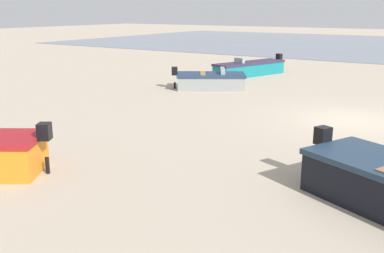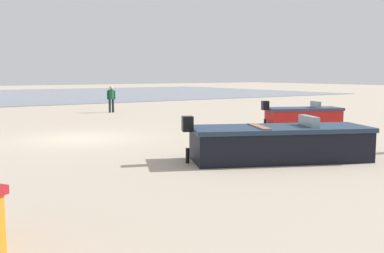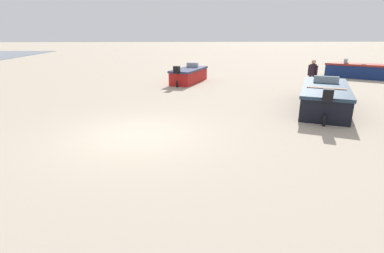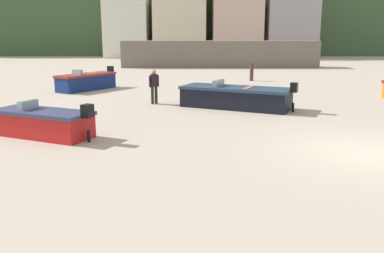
{
  "view_description": "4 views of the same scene",
  "coord_description": "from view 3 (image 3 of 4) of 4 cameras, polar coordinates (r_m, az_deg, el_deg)",
  "views": [
    {
      "loc": [
        -3.43,
        15.79,
        3.82
      ],
      "look_at": [
        3.1,
        5.66,
        0.61
      ],
      "focal_mm": 41.29,
      "sensor_mm": 36.0,
      "label": 1
    },
    {
      "loc": [
        5.89,
        16.2,
        2.37
      ],
      "look_at": [
        -3.32,
        2.45,
        0.47
      ],
      "focal_mm": 43.16,
      "sensor_mm": 36.0,
      "label": 2
    },
    {
      "loc": [
        8.55,
        1.39,
        3.03
      ],
      "look_at": [
        1.19,
        1.65,
        0.66
      ],
      "focal_mm": 27.8,
      "sensor_mm": 36.0,
      "label": 3
    },
    {
      "loc": [
        -4.84,
        -11.18,
        3.26
      ],
      "look_at": [
        -4.94,
        1.32,
        0.45
      ],
      "focal_mm": 38.94,
      "sensor_mm": 36.0,
      "label": 4
    }
  ],
  "objects": [
    {
      "name": "ground_plane",
      "position": [
        9.17,
        -10.64,
        -1.74
      ],
      "size": [
        160.0,
        160.0,
        0.0
      ],
      "primitive_type": "plane",
      "color": "#B4A38D"
    },
    {
      "name": "boat_black_2",
      "position": [
        13.19,
        24.08,
        5.16
      ],
      "size": [
        5.12,
        3.57,
        1.25
      ],
      "rotation": [
        0.0,
        0.0,
        1.15
      ],
      "color": "black",
      "rests_on": "ground"
    },
    {
      "name": "boat_navy_3",
      "position": [
        23.12,
        28.85,
        9.4
      ],
      "size": [
        3.11,
        3.78,
        1.27
      ],
      "rotation": [
        0.0,
        0.0,
        2.55
      ],
      "color": "navy",
      "rests_on": "ground"
    },
    {
      "name": "boat_red_5",
      "position": [
        18.47,
        -0.59,
        9.82
      ],
      "size": [
        3.63,
        2.52,
        1.17
      ],
      "rotation": [
        0.0,
        0.0,
        1.16
      ],
      "color": "red",
      "rests_on": "ground"
    },
    {
      "name": "beach_walker_foreground",
      "position": [
        16.9,
        22.11,
        9.53
      ],
      "size": [
        0.48,
        0.48,
        1.62
      ],
      "rotation": [
        0.0,
        0.0,
        0.64
      ],
      "color": "black",
      "rests_on": "ground"
    }
  ]
}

